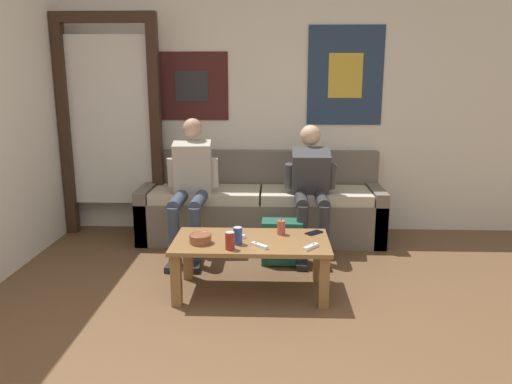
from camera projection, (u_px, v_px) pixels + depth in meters
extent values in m
cube|color=white|center=(260.00, 105.00, 5.00)|extent=(10.00, 0.05, 2.55)
cube|color=#471E1E|center=(192.00, 86.00, 4.95)|extent=(0.73, 0.01, 0.67)
cube|color=#2D2D33|center=(192.00, 86.00, 4.94)|extent=(0.33, 0.01, 0.30)
cube|color=navy|center=(345.00, 76.00, 4.87)|extent=(0.74, 0.01, 0.95)
cube|color=gold|center=(345.00, 76.00, 4.86)|extent=(0.33, 0.01, 0.43)
cube|color=#382319|center=(66.00, 132.00, 4.91)|extent=(0.10, 0.10, 2.05)
cube|color=#382319|center=(156.00, 132.00, 4.87)|extent=(0.10, 0.10, 2.05)
cube|color=#382319|center=(103.00, 17.00, 4.65)|extent=(1.00, 0.10, 0.10)
cube|color=silver|center=(111.00, 122.00, 4.89)|extent=(0.82, 0.02, 1.64)
cube|color=#70665B|center=(262.00, 191.00, 5.11)|extent=(2.33, 0.13, 0.83)
cube|color=#70665B|center=(261.00, 220.00, 4.82)|extent=(2.33, 0.55, 0.41)
cube|color=#70665B|center=(147.00, 213.00, 4.85)|extent=(0.12, 0.55, 0.53)
cube|color=#70665B|center=(376.00, 215.00, 4.77)|extent=(0.12, 0.55, 0.53)
cube|color=beige|center=(206.00, 194.00, 4.79)|extent=(1.03, 0.51, 0.10)
cube|color=beige|center=(315.00, 195.00, 4.75)|extent=(1.03, 0.51, 0.10)
cube|color=olive|center=(251.00, 242.00, 3.62)|extent=(1.13, 0.59, 0.03)
cube|color=olive|center=(188.00, 256.00, 3.92)|extent=(0.07, 0.07, 0.37)
cube|color=olive|center=(318.00, 257.00, 3.88)|extent=(0.07, 0.07, 0.37)
cube|color=olive|center=(176.00, 280.00, 3.45)|extent=(0.07, 0.07, 0.37)
cube|color=olive|center=(324.00, 282.00, 3.42)|extent=(0.07, 0.07, 0.37)
cylinder|color=#384256|center=(178.00, 201.00, 4.34)|extent=(0.11, 0.48, 0.11)
cylinder|color=#384256|center=(174.00, 236.00, 4.16)|extent=(0.10, 0.10, 0.48)
cube|color=#232328|center=(173.00, 266.00, 4.15)|extent=(0.11, 0.25, 0.05)
cylinder|color=#384256|center=(199.00, 201.00, 4.33)|extent=(0.11, 0.48, 0.11)
cylinder|color=#384256|center=(195.00, 236.00, 4.16)|extent=(0.10, 0.10, 0.48)
cube|color=#232328|center=(195.00, 266.00, 4.14)|extent=(0.11, 0.25, 0.05)
cube|color=beige|center=(193.00, 168.00, 4.55)|extent=(0.36, 0.32, 0.51)
sphere|color=tan|center=(193.00, 128.00, 4.52)|extent=(0.17, 0.17, 0.17)
cylinder|color=beige|center=(172.00, 172.00, 4.56)|extent=(0.08, 0.10, 0.27)
cylinder|color=beige|center=(214.00, 173.00, 4.55)|extent=(0.08, 0.10, 0.27)
cylinder|color=#2D2D33|center=(302.00, 201.00, 4.34)|extent=(0.11, 0.39, 0.11)
cylinder|color=#2D2D33|center=(302.00, 234.00, 4.21)|extent=(0.10, 0.10, 0.48)
cube|color=#232328|center=(302.00, 264.00, 4.20)|extent=(0.11, 0.25, 0.05)
cylinder|color=#2D2D33|center=(322.00, 201.00, 4.34)|extent=(0.11, 0.39, 0.11)
cylinder|color=#2D2D33|center=(324.00, 234.00, 4.20)|extent=(0.10, 0.10, 0.48)
cube|color=#232328|center=(323.00, 264.00, 4.19)|extent=(0.11, 0.25, 0.05)
cube|color=#3F3F44|center=(310.00, 172.00, 4.55)|extent=(0.34, 0.35, 0.47)
sphere|color=beige|center=(310.00, 135.00, 4.59)|extent=(0.19, 0.19, 0.19)
cylinder|color=#3F3F44|center=(289.00, 176.00, 4.57)|extent=(0.08, 0.12, 0.24)
cylinder|color=#3F3F44|center=(331.00, 176.00, 4.56)|extent=(0.08, 0.12, 0.24)
cube|color=#1E5642|center=(282.00, 242.00, 4.25)|extent=(0.35, 0.21, 0.37)
cube|color=#1E5642|center=(282.00, 255.00, 4.18)|extent=(0.24, 0.08, 0.17)
cylinder|color=brown|center=(200.00, 239.00, 3.54)|extent=(0.16, 0.16, 0.06)
torus|color=brown|center=(200.00, 235.00, 3.54)|extent=(0.16, 0.16, 0.02)
cylinder|color=#B24C42|center=(281.00, 228.00, 3.73)|extent=(0.06, 0.06, 0.11)
cylinder|color=black|center=(281.00, 220.00, 3.72)|extent=(0.00, 0.00, 0.01)
cylinder|color=#28479E|center=(238.00, 236.00, 3.52)|extent=(0.07, 0.07, 0.12)
cylinder|color=silver|center=(238.00, 227.00, 3.50)|extent=(0.06, 0.06, 0.00)
cylinder|color=maroon|center=(230.00, 241.00, 3.41)|extent=(0.07, 0.07, 0.12)
cylinder|color=silver|center=(230.00, 232.00, 3.39)|extent=(0.06, 0.06, 0.00)
cube|color=white|center=(311.00, 247.00, 3.44)|extent=(0.12, 0.13, 0.02)
cylinder|color=#333842|center=(314.00, 244.00, 3.46)|extent=(0.01, 0.01, 0.00)
cube|color=white|center=(259.00, 246.00, 3.46)|extent=(0.13, 0.12, 0.02)
cylinder|color=#333842|center=(256.00, 243.00, 3.48)|extent=(0.01, 0.01, 0.00)
cube|color=white|center=(238.00, 235.00, 3.69)|extent=(0.13, 0.12, 0.02)
cylinder|color=#333842|center=(235.00, 232.00, 3.71)|extent=(0.01, 0.01, 0.00)
cube|color=black|center=(314.00, 233.00, 3.77)|extent=(0.15, 0.14, 0.01)
cube|color=black|center=(314.00, 232.00, 3.77)|extent=(0.13, 0.13, 0.00)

